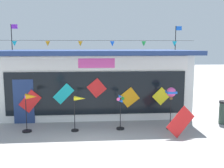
{
  "coord_description": "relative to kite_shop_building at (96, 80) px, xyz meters",
  "views": [
    {
      "loc": [
        0.03,
        -7.66,
        3.44
      ],
      "look_at": [
        0.85,
        2.97,
        1.89
      ],
      "focal_mm": 41.35,
      "sensor_mm": 36.0,
      "label": 1
    }
  ],
  "objects": [
    {
      "name": "ground_plane",
      "position": [
        -0.23,
        -6.0,
        -1.65
      ],
      "size": [
        80.0,
        80.0,
        0.0
      ],
      "primitive_type": "plane",
      "color": "#9E9B99"
    },
    {
      "name": "kite_shop_building",
      "position": [
        0.0,
        0.0,
        0.0
      ],
      "size": [
        9.47,
        5.11,
        4.57
      ],
      "color": "silver",
      "rests_on": "ground_plane"
    },
    {
      "name": "wind_spinner_far_left",
      "position": [
        -2.7,
        -3.33,
        -0.56
      ],
      "size": [
        0.67,
        0.37,
        1.57
      ],
      "color": "black",
      "rests_on": "ground_plane"
    },
    {
      "name": "wind_spinner_left",
      "position": [
        -0.77,
        -3.38,
        -0.63
      ],
      "size": [
        0.62,
        0.3,
        1.45
      ],
      "color": "black",
      "rests_on": "ground_plane"
    },
    {
      "name": "wind_spinner_center_left",
      "position": [
        0.96,
        -3.32,
        -0.8
      ],
      "size": [
        0.34,
        0.33,
        1.48
      ],
      "color": "black",
      "rests_on": "ground_plane"
    },
    {
      "name": "wind_spinner_center_right",
      "position": [
        3.05,
        -3.41,
        -0.2
      ],
      "size": [
        0.4,
        0.4,
        1.77
      ],
      "color": "black",
      "rests_on": "ground_plane"
    },
    {
      "name": "display_kite_on_ground",
      "position": [
        3.15,
        -4.38,
        -1.06
      ],
      "size": [
        1.19,
        0.3,
        1.19
      ],
      "primitive_type": "cube",
      "rotation": [
        -0.25,
        0.79,
        0.0
      ],
      "color": "red",
      "rests_on": "ground_plane"
    }
  ]
}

